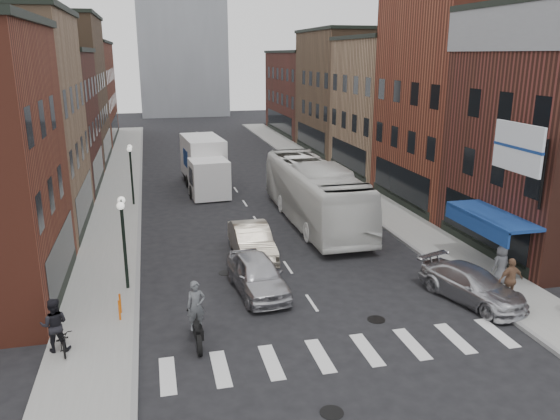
% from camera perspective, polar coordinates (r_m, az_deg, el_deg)
% --- Properties ---
extents(ground, '(160.00, 160.00, 0.00)m').
position_cam_1_polar(ground, '(21.98, 4.10, -10.75)').
color(ground, black).
rests_on(ground, ground).
extents(sidewalk_left, '(3.00, 74.00, 0.15)m').
position_cam_1_polar(sidewalk_left, '(41.92, -16.42, 1.81)').
color(sidewalk_left, gray).
rests_on(sidewalk_left, ground).
extents(sidewalk_right, '(3.00, 74.00, 0.15)m').
position_cam_1_polar(sidewalk_right, '(44.30, 6.08, 3.13)').
color(sidewalk_right, gray).
rests_on(sidewalk_right, ground).
extents(curb_left, '(0.20, 74.00, 0.16)m').
position_cam_1_polar(curb_left, '(41.87, -14.37, 1.85)').
color(curb_left, gray).
rests_on(curb_left, ground).
extents(curb_right, '(0.20, 74.00, 0.16)m').
position_cam_1_polar(curb_right, '(43.85, 4.23, 2.94)').
color(curb_right, gray).
rests_on(curb_right, ground).
extents(crosswalk_stripes, '(12.00, 2.20, 0.01)m').
position_cam_1_polar(crosswalk_stripes, '(19.50, 6.82, -14.57)').
color(crosswalk_stripes, silver).
rests_on(crosswalk_stripes, ground).
extents(bldg_left_mid_b, '(10.30, 10.20, 10.30)m').
position_cam_1_polar(bldg_left_mid_b, '(43.86, -25.41, 8.29)').
color(bldg_left_mid_b, '#472219').
rests_on(bldg_left_mid_b, ground).
extents(bldg_left_far_a, '(10.30, 12.20, 13.30)m').
position_cam_1_polar(bldg_left_far_a, '(54.51, -23.35, 11.34)').
color(bldg_left_far_a, brown).
rests_on(bldg_left_far_a, ground).
extents(bldg_left_far_b, '(10.30, 16.20, 11.30)m').
position_cam_1_polar(bldg_left_far_b, '(68.40, -21.38, 11.39)').
color(bldg_left_far_b, maroon).
rests_on(bldg_left_far_b, ground).
extents(bldg_right_mid_a, '(10.30, 10.20, 14.30)m').
position_cam_1_polar(bldg_right_mid_a, '(38.97, 19.66, 11.08)').
color(bldg_right_mid_a, maroon).
rests_on(bldg_right_mid_a, ground).
extents(bldg_right_mid_b, '(10.30, 10.20, 11.30)m').
position_cam_1_polar(bldg_right_mid_b, '(47.78, 12.96, 10.53)').
color(bldg_right_mid_b, '#8A694C').
rests_on(bldg_right_mid_b, ground).
extents(bldg_right_far_a, '(10.30, 12.20, 12.30)m').
position_cam_1_polar(bldg_right_far_a, '(57.78, 8.12, 12.15)').
color(bldg_right_far_a, brown).
rests_on(bldg_right_far_a, ground).
extents(bldg_right_far_b, '(10.30, 16.20, 10.30)m').
position_cam_1_polar(bldg_right_far_b, '(71.03, 3.89, 12.15)').
color(bldg_right_far_b, '#472219').
rests_on(bldg_right_far_b, ground).
extents(awning_blue, '(1.80, 5.00, 0.78)m').
position_cam_1_polar(awning_blue, '(26.94, 20.97, -0.71)').
color(awning_blue, navy).
rests_on(awning_blue, ground).
extents(billboard_sign, '(1.52, 3.00, 3.70)m').
position_cam_1_polar(billboard_sign, '(24.42, 23.73, 5.83)').
color(billboard_sign, black).
rests_on(billboard_sign, ground).
extents(streetlamp_near, '(0.32, 1.22, 4.11)m').
position_cam_1_polar(streetlamp_near, '(23.76, -16.09, -1.70)').
color(streetlamp_near, black).
rests_on(streetlamp_near, ground).
extents(streetlamp_far, '(0.32, 1.22, 4.11)m').
position_cam_1_polar(streetlamp_far, '(37.36, -15.33, 4.68)').
color(streetlamp_far, black).
rests_on(streetlamp_far, ground).
extents(bike_rack, '(0.08, 0.68, 0.80)m').
position_cam_1_polar(bike_rack, '(22.11, -16.39, -9.67)').
color(bike_rack, '#D8590C').
rests_on(bike_rack, sidewalk_left).
extents(box_truck, '(3.10, 8.87, 3.78)m').
position_cam_1_polar(box_truck, '(41.42, -7.87, 4.70)').
color(box_truck, white).
rests_on(box_truck, ground).
extents(motorcycle_rider, '(0.69, 2.35, 2.40)m').
position_cam_1_polar(motorcycle_rider, '(19.57, -8.72, -10.80)').
color(motorcycle_rider, black).
rests_on(motorcycle_rider, ground).
extents(transit_bus, '(3.11, 13.20, 3.68)m').
position_cam_1_polar(transit_bus, '(32.88, 3.61, 1.81)').
color(transit_bus, white).
rests_on(transit_bus, ground).
extents(sedan_left_near, '(2.35, 4.91, 1.62)m').
position_cam_1_polar(sedan_left_near, '(23.47, -2.39, -6.75)').
color(sedan_left_near, '#B9B8BD').
rests_on(sedan_left_near, ground).
extents(sedan_left_far, '(1.76, 5.04, 1.66)m').
position_cam_1_polar(sedan_left_far, '(27.44, -2.96, -3.28)').
color(sedan_left_far, '#B0A38E').
rests_on(sedan_left_far, ground).
extents(curb_car, '(3.28, 5.19, 1.40)m').
position_cam_1_polar(curb_car, '(24.07, 19.43, -7.39)').
color(curb_car, '#B5B5BA').
rests_on(curb_car, ground).
extents(parked_bicycle, '(0.95, 1.81, 0.90)m').
position_cam_1_polar(parked_bicycle, '(20.38, -21.76, -12.33)').
color(parked_bicycle, black).
rests_on(parked_bicycle, sidewalk_left).
extents(ped_left_solo, '(0.93, 0.55, 1.90)m').
position_cam_1_polar(ped_left_solo, '(20.24, -22.52, -11.03)').
color(ped_left_solo, black).
rests_on(ped_left_solo, sidewalk_left).
extents(ped_right_b, '(1.08, 0.55, 1.84)m').
position_cam_1_polar(ped_right_b, '(24.16, 22.96, -6.73)').
color(ped_right_b, brown).
rests_on(ped_right_b, sidewalk_right).
extents(ped_right_c, '(0.93, 0.69, 1.74)m').
position_cam_1_polar(ped_right_c, '(25.87, 22.11, -5.27)').
color(ped_right_c, '#5C5E63').
rests_on(ped_right_c, sidewalk_right).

